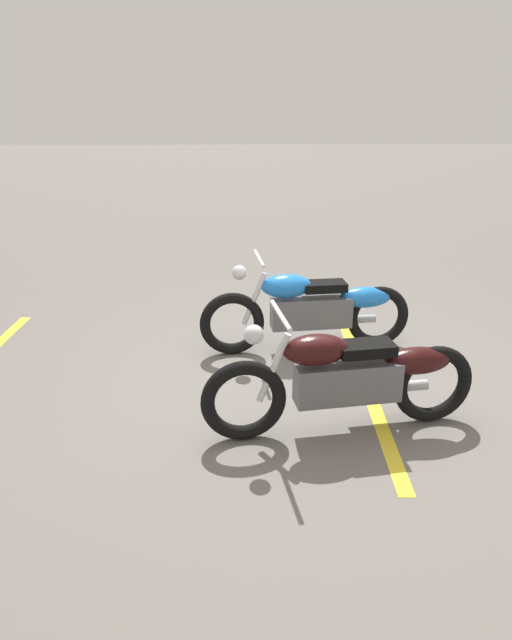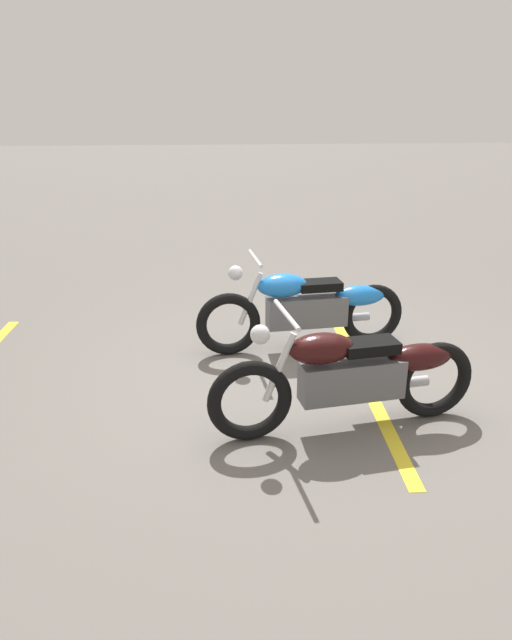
# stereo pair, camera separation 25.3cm
# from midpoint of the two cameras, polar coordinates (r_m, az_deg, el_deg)

# --- Properties ---
(ground_plane) EXTENTS (60.00, 60.00, 0.00)m
(ground_plane) POSITION_cam_midpoint_polar(r_m,az_deg,el_deg) (5.54, 6.79, -6.24)
(ground_plane) COLOR #66605B
(motorcycle_bright_foreground) EXTENTS (2.23, 0.63, 1.04)m
(motorcycle_bright_foreground) POSITION_cam_midpoint_polar(r_m,az_deg,el_deg) (6.10, 6.68, 1.13)
(motorcycle_bright_foreground) COLOR black
(motorcycle_bright_foreground) RESTS_ON ground
(motorcycle_dark_foreground) EXTENTS (2.22, 0.68, 1.04)m
(motorcycle_dark_foreground) POSITION_cam_midpoint_polar(r_m,az_deg,el_deg) (4.67, 10.61, -5.53)
(motorcycle_dark_foreground) COLOR black
(motorcycle_dark_foreground) RESTS_ON ground
(parking_stripe_near) EXTENTS (0.26, 3.20, 0.01)m
(parking_stripe_near) POSITION_cam_midpoint_polar(r_m,az_deg,el_deg) (5.56, 12.11, -6.44)
(parking_stripe_near) COLOR yellow
(parking_stripe_near) RESTS_ON ground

